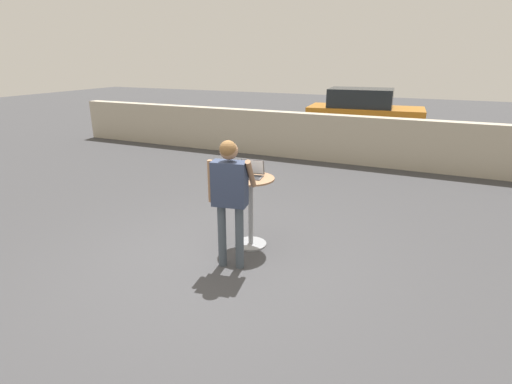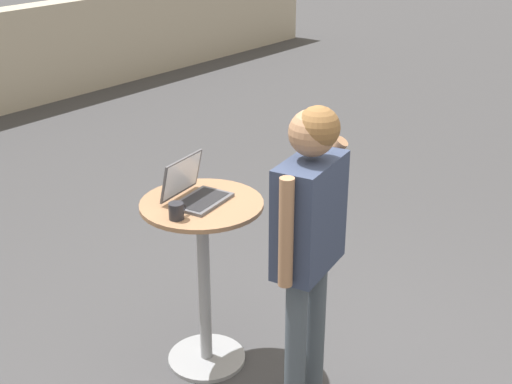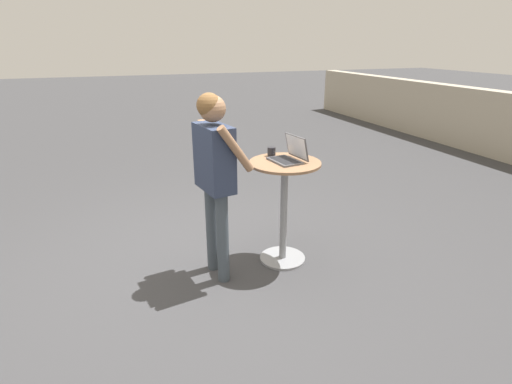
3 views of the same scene
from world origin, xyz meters
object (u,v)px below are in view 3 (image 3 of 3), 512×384
at_px(coffee_mug, 272,152).
at_px(standing_person, 214,164).
at_px(laptop, 289,155).
at_px(cafe_table, 284,199).

distance_m(coffee_mug, standing_person, 0.70).
bearing_deg(laptop, standing_person, -86.83).
bearing_deg(standing_person, coffee_mug, 112.30).
xyz_separation_m(cafe_table, standing_person, (0.03, -0.69, 0.43)).
distance_m(cafe_table, coffee_mug, 0.48).
bearing_deg(coffee_mug, laptop, 21.20).
bearing_deg(standing_person, laptop, 93.17).
height_order(cafe_table, standing_person, standing_person).
distance_m(laptop, standing_person, 0.74).
height_order(cafe_table, coffee_mug, coffee_mug).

